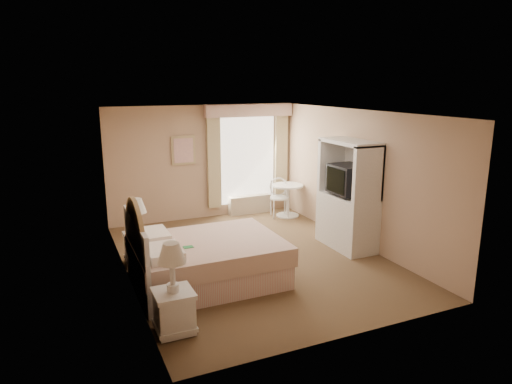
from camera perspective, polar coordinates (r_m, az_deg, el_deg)
name	(u,v)px	position (r m, az deg, el deg)	size (l,w,h in m)	color
room	(253,188)	(7.61, -0.34, 0.50)	(4.21, 5.51, 2.51)	brown
window	(249,156)	(10.39, -0.91, 4.52)	(2.05, 0.22, 2.51)	white
framed_art	(183,150)	(9.93, -9.07, 5.16)	(0.52, 0.04, 0.62)	tan
bed	(201,260)	(6.99, -6.93, -8.39)	(2.19, 1.72, 1.52)	tan
nightstand_near	(174,300)	(5.69, -10.26, -13.15)	(0.47, 0.47, 1.13)	white
nightstand_far	(138,240)	(7.88, -14.50, -5.78)	(0.46, 0.46, 1.10)	white
round_table	(288,195)	(10.33, 3.99, -0.40)	(0.69, 0.69, 0.73)	silver
cafe_chair	(279,194)	(10.30, 2.90, -0.29)	(0.51, 0.51, 0.88)	silver
armoire	(348,204)	(8.45, 11.43, -1.44)	(0.60, 1.19, 1.98)	white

